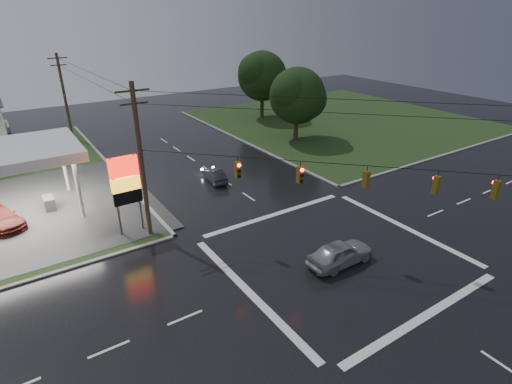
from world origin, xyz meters
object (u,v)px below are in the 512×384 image
tree_ne_far (263,76)px  car_north (215,175)px  utility_pole_n (65,96)px  car_crossing (340,253)px  pylon_sign (125,182)px  tree_ne_near (298,96)px  utility_pole_nw (141,161)px

tree_ne_far → car_north: bearing=-134.6°
utility_pole_n → car_north: bearing=-68.6°
car_north → car_crossing: 16.64m
pylon_sign → car_crossing: 15.45m
pylon_sign → utility_pole_n: utility_pole_n is taller
tree_ne_near → tree_ne_far: tree_ne_far is taller
utility_pole_nw → tree_ne_far: bearing=42.6°
tree_ne_near → car_crossing: 27.56m
utility_pole_n → tree_ne_near: utility_pole_n is taller
utility_pole_n → car_crossing: bearing=-77.0°
pylon_sign → tree_ne_near: size_ratio=0.67×
pylon_sign → tree_ne_far: 36.35m
pylon_sign → utility_pole_nw: utility_pole_nw is taller
tree_ne_near → tree_ne_far: (3.01, 12.00, 0.62)m
utility_pole_nw → tree_ne_near: size_ratio=1.22×
pylon_sign → utility_pole_n: bearing=87.9°
utility_pole_nw → utility_pole_n: utility_pole_nw is taller
utility_pole_n → tree_ne_far: bearing=-8.5°
car_north → utility_pole_nw: bearing=43.3°
utility_pole_n → car_crossing: 40.15m
utility_pole_nw → tree_ne_far: (26.65, 24.49, 0.46)m
pylon_sign → tree_ne_far: bearing=40.4°
utility_pole_nw → car_north: size_ratio=2.95×
car_crossing → tree_ne_far: bearing=-26.4°
tree_ne_near → utility_pole_nw: bearing=-152.1°
pylon_sign → tree_ne_near: bearing=25.0°
tree_ne_far → car_crossing: (-17.67, -34.84, -5.39)m
car_north → tree_ne_near: bearing=-150.0°
utility_pole_nw → tree_ne_far: utility_pole_nw is taller
tree_ne_near → tree_ne_far: bearing=75.9°
tree_ne_near → car_crossing: bearing=-122.7°
utility_pole_n → tree_ne_far: size_ratio=1.07×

